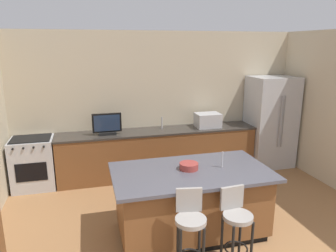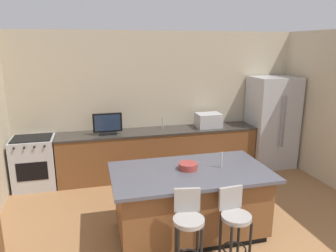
% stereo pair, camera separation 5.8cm
% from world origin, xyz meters
% --- Properties ---
extents(wall_back, '(6.13, 0.12, 2.78)m').
position_xyz_m(wall_back, '(0.00, 4.41, 1.39)').
color(wall_back, beige).
rests_on(wall_back, ground_plane).
extents(counter_back, '(3.86, 0.62, 0.91)m').
position_xyz_m(counter_back, '(-0.09, 4.03, 0.46)').
color(counter_back, brown).
rests_on(counter_back, ground_plane).
extents(kitchen_island, '(2.08, 1.16, 0.91)m').
position_xyz_m(kitchen_island, '(-0.13, 1.96, 0.47)').
color(kitchen_island, black).
rests_on(kitchen_island, ground_plane).
extents(refrigerator, '(0.91, 0.77, 1.89)m').
position_xyz_m(refrigerator, '(2.30, 3.97, 0.94)').
color(refrigerator, '#B7BABF').
rests_on(refrigerator, ground_plane).
extents(range_oven, '(0.73, 0.63, 0.93)m').
position_xyz_m(range_oven, '(-2.39, 4.03, 0.46)').
color(range_oven, '#B7BABF').
rests_on(range_oven, ground_plane).
extents(microwave, '(0.48, 0.36, 0.28)m').
position_xyz_m(microwave, '(0.92, 4.03, 1.05)').
color(microwave, '#B7BABF').
rests_on(microwave, counter_back).
extents(tv_monitor, '(0.53, 0.16, 0.40)m').
position_xyz_m(tv_monitor, '(-1.07, 3.98, 1.09)').
color(tv_monitor, black).
rests_on(tv_monitor, counter_back).
extents(sink_faucet_back, '(0.02, 0.02, 0.24)m').
position_xyz_m(sink_faucet_back, '(-0.00, 4.13, 1.03)').
color(sink_faucet_back, '#B2B2B7').
rests_on(sink_faucet_back, counter_back).
extents(sink_faucet_island, '(0.02, 0.02, 0.22)m').
position_xyz_m(sink_faucet_island, '(0.30, 1.96, 1.02)').
color(sink_faucet_island, '#B2B2B7').
rests_on(sink_faucet_island, kitchen_island).
extents(bar_stool_left, '(0.34, 0.36, 1.00)m').
position_xyz_m(bar_stool_left, '(-0.41, 1.18, 0.60)').
color(bar_stool_left, gray).
rests_on(bar_stool_left, ground_plane).
extents(bar_stool_right, '(0.34, 0.35, 0.94)m').
position_xyz_m(bar_stool_right, '(0.16, 1.21, 0.56)').
color(bar_stool_right, gray).
rests_on(bar_stool_right, ground_plane).
extents(fruit_bowl, '(0.25, 0.25, 0.09)m').
position_xyz_m(fruit_bowl, '(-0.15, 2.01, 0.96)').
color(fruit_bowl, '#993833').
rests_on(fruit_bowl, kitchen_island).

